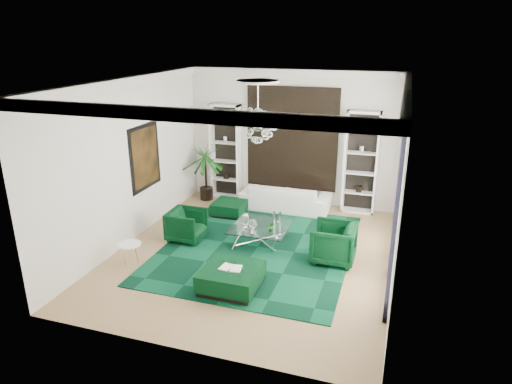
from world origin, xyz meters
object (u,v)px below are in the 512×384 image
(palm, at_px, (205,164))
(ottoman_front, at_px, (231,278))
(side_table, at_px, (130,254))
(ottoman_side, at_px, (230,208))
(coffee_table, at_px, (261,234))
(armchair_right, at_px, (333,243))
(sofa, at_px, (285,197))
(armchair_left, at_px, (187,225))

(palm, bearing_deg, ottoman_front, -60.95)
(ottoman_front, bearing_deg, side_table, 174.05)
(side_table, distance_m, palm, 4.33)
(ottoman_side, relative_size, palm, 0.39)
(coffee_table, relative_size, ottoman_side, 1.57)
(side_table, height_order, palm, palm)
(armchair_right, bearing_deg, sofa, -146.56)
(armchair_right, xyz_separation_m, ottoman_side, (-3.10, 1.80, -0.24))
(sofa, xyz_separation_m, palm, (-2.45, 0.10, 0.72))
(sofa, bearing_deg, armchair_right, 123.44)
(ottoman_side, height_order, palm, palm)
(ottoman_front, bearing_deg, sofa, 90.65)
(ottoman_side, relative_size, ottoman_front, 0.76)
(armchair_right, height_order, coffee_table, armchair_right)
(side_table, bearing_deg, ottoman_front, -5.95)
(ottoman_side, bearing_deg, sofa, 32.20)
(ottoman_front, xyz_separation_m, side_table, (-2.40, 0.25, 0.02))
(sofa, distance_m, armchair_right, 3.18)
(armchair_left, xyz_separation_m, side_table, (-0.60, -1.50, -0.14))
(ottoman_front, distance_m, side_table, 2.41)
(side_table, xyz_separation_m, palm, (-0.10, 4.25, 0.84))
(palm, bearing_deg, side_table, -88.65)
(coffee_table, xyz_separation_m, ottoman_front, (0.05, -2.10, -0.01))
(sofa, relative_size, armchair_left, 2.97)
(coffee_table, bearing_deg, sofa, 90.00)
(ottoman_front, bearing_deg, armchair_right, 45.83)
(sofa, relative_size, coffee_table, 1.87)
(armchair_right, relative_size, ottoman_front, 0.86)
(sofa, bearing_deg, armchair_left, 56.56)
(ottoman_side, height_order, ottoman_front, ottoman_front)
(sofa, xyz_separation_m, armchair_right, (1.75, -2.65, 0.07))
(armchair_left, bearing_deg, armchair_right, -90.00)
(armchair_right, relative_size, coffee_table, 0.71)
(sofa, xyz_separation_m, ottoman_front, (0.05, -4.40, -0.14))
(ottoman_side, xyz_separation_m, ottoman_front, (1.40, -3.55, 0.03))
(ottoman_side, distance_m, side_table, 3.45)
(coffee_table, distance_m, ottoman_side, 1.98)
(coffee_table, bearing_deg, ottoman_side, 132.95)
(armchair_right, height_order, ottoman_front, armchair_right)
(palm, bearing_deg, sofa, -2.34)
(side_table, bearing_deg, coffee_table, 38.21)
(armchair_left, bearing_deg, sofa, -33.44)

